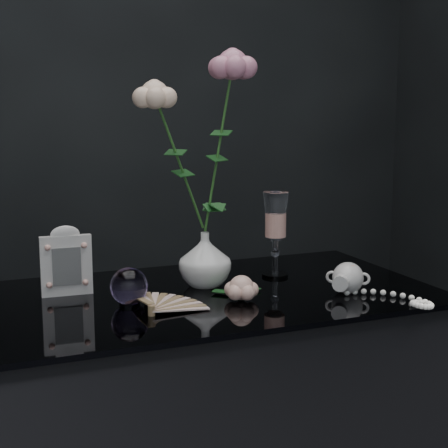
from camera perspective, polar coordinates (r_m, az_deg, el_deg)
name	(u,v)px	position (r m, az deg, el deg)	size (l,w,h in m)	color
table	(206,446)	(1.72, -1.53, -17.99)	(1.05, 0.58, 0.76)	black
vase	(205,259)	(1.62, -1.59, -2.96)	(0.12, 0.12, 0.13)	white
wine_glass	(275,235)	(1.71, 4.30, -0.88)	(0.07, 0.07, 0.21)	white
picture_frame	(66,261)	(1.58, -12.99, -2.98)	(0.12, 0.09, 0.16)	silver
paperweight	(129,286)	(1.49, -7.90, -5.14)	(0.08, 0.08, 0.08)	#9275BE
paper_fan	(152,310)	(1.42, -6.04, -7.09)	(0.25, 0.19, 0.03)	beige
loose_rose	(241,288)	(1.51, 1.46, -5.35)	(0.13, 0.17, 0.06)	#FFB9A4
pearl_jar	(348,276)	(1.60, 10.26, -4.31)	(0.25, 0.26, 0.07)	silver
roses	(200,138)	(1.57, -2.01, 7.12)	(0.28, 0.12, 0.48)	beige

